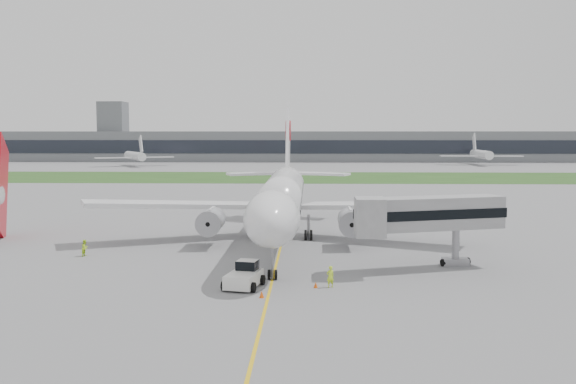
{
  "coord_description": "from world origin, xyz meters",
  "views": [
    {
      "loc": [
        3.26,
        -71.51,
        13.09
      ],
      "look_at": [
        0.84,
        2.0,
        6.35
      ],
      "focal_mm": 40.0,
      "sensor_mm": 36.0,
      "label": 1
    }
  ],
  "objects_px": {
    "pushback_tug": "(245,275)",
    "ground_crew_near": "(330,277)",
    "jet_bridge": "(422,215)",
    "airliner": "(282,196)"
  },
  "relations": [
    {
      "from": "airliner",
      "to": "pushback_tug",
      "type": "bearing_deg",
      "value": -95.61
    },
    {
      "from": "pushback_tug",
      "to": "jet_bridge",
      "type": "distance_m",
      "value": 18.57
    },
    {
      "from": "jet_bridge",
      "to": "ground_crew_near",
      "type": "distance_m",
      "value": 12.6
    },
    {
      "from": "pushback_tug",
      "to": "jet_bridge",
      "type": "xyz_separation_m",
      "value": [
        16.37,
        7.64,
        4.32
      ]
    },
    {
      "from": "pushback_tug",
      "to": "jet_bridge",
      "type": "bearing_deg",
      "value": 36.79
    },
    {
      "from": "airliner",
      "to": "ground_crew_near",
      "type": "relative_size",
      "value": 29.08
    },
    {
      "from": "pushback_tug",
      "to": "ground_crew_near",
      "type": "height_order",
      "value": "pushback_tug"
    },
    {
      "from": "airliner",
      "to": "pushback_tug",
      "type": "distance_m",
      "value": 23.24
    },
    {
      "from": "airliner",
      "to": "ground_crew_near",
      "type": "distance_m",
      "value": 23.65
    },
    {
      "from": "jet_bridge",
      "to": "ground_crew_near",
      "type": "height_order",
      "value": "jet_bridge"
    }
  ]
}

